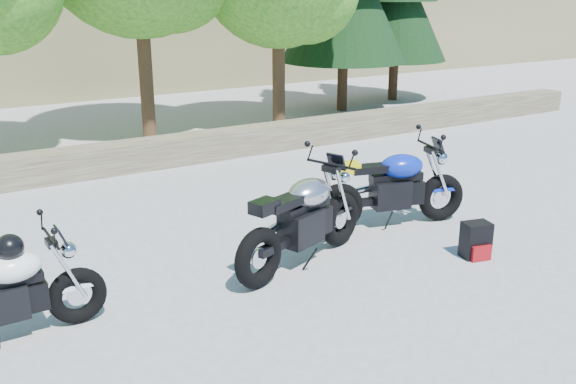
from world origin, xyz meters
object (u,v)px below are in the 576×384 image
object	(u,v)px
silver_bike	(303,220)
white_bike	(2,291)
blue_bike	(393,188)
backpack	(476,241)

from	to	relation	value
silver_bike	white_bike	distance (m)	3.21
silver_bike	blue_bike	bearing A→B (deg)	-5.36
white_bike	backpack	distance (m)	5.15
blue_bike	backpack	distance (m)	1.38
backpack	white_bike	bearing A→B (deg)	-176.25
white_bike	backpack	xyz separation A→B (m)	(5.07, -0.85, -0.29)
backpack	blue_bike	bearing A→B (deg)	110.48
white_bike	backpack	size ratio (longest dim) A/B	4.23
white_bike	silver_bike	bearing A→B (deg)	-0.09
silver_bike	blue_bike	world-z (taller)	silver_bike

